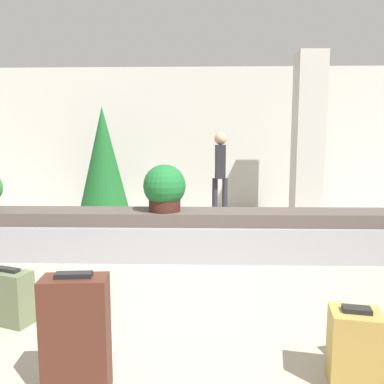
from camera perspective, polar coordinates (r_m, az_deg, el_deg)
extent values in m
plane|color=#9E937F|center=(3.69, -0.71, -16.89)|extent=(18.00, 18.00, 0.00)
cube|color=beige|center=(8.56, 0.68, 7.96)|extent=(18.00, 0.06, 3.20)
cube|color=gray|center=(5.11, 0.00, -7.25)|extent=(7.79, 0.77, 0.45)
cube|color=#4C423D|center=(5.04, 0.00, -3.80)|extent=(7.48, 0.61, 0.17)
cube|color=beige|center=(7.52, 17.24, 7.70)|extent=(0.52, 0.52, 3.20)
cube|color=#5B6647|center=(3.63, -26.04, -14.21)|extent=(0.42, 0.31, 0.45)
cube|color=black|center=(3.55, -26.26, -10.56)|extent=(0.22, 0.13, 0.03)
cube|color=#A3843D|center=(2.74, 23.51, -21.04)|extent=(0.34, 0.30, 0.49)
cube|color=black|center=(2.63, 23.81, -16.07)|extent=(0.18, 0.12, 0.03)
cube|color=#472319|center=(2.51, -17.22, -20.26)|extent=(0.40, 0.23, 0.74)
cube|color=black|center=(2.36, -17.59, -11.96)|extent=(0.22, 0.09, 0.03)
cylinder|color=#381914|center=(4.97, -4.19, -1.86)|extent=(0.42, 0.42, 0.19)
sphere|color=#195B28|center=(4.94, -4.22, 0.97)|extent=(0.56, 0.56, 0.56)
cylinder|color=#282833|center=(7.50, 3.50, -1.05)|extent=(0.11, 0.11, 0.83)
cylinder|color=#282833|center=(7.51, 5.03, -1.06)|extent=(0.11, 0.11, 0.83)
cube|color=#232328|center=(7.44, 4.32, 4.64)|extent=(0.20, 0.33, 0.66)
sphere|color=tan|center=(7.43, 4.36, 8.11)|extent=(0.24, 0.24, 0.24)
cylinder|color=#4C331E|center=(7.75, -13.12, -3.41)|extent=(0.16, 0.16, 0.18)
cone|color=#195623|center=(7.62, -13.37, 4.87)|extent=(0.98, 0.98, 2.05)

